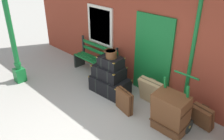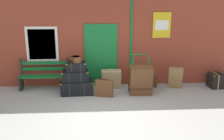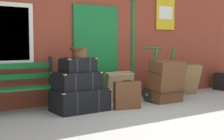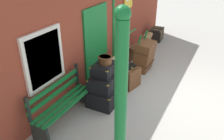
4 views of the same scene
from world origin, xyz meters
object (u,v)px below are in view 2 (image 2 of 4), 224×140
object	(u,v)px
platform_bench	(45,76)
steamer_trunk_base	(77,87)
steamer_trunk_middle	(75,75)
large_brown_trunk	(141,80)
suitcase_caramel	(111,79)
round_hatbox	(77,59)
suitcase_brown	(175,78)
steamer_trunk_top	(76,66)
corner_trunk	(219,80)
suitcase_tan	(104,88)
porters_trolley	(140,84)
suitcase_olive	(150,80)

from	to	relation	value
platform_bench	steamer_trunk_base	xyz separation A→B (m)	(1.10, -0.47, -0.23)
steamer_trunk_middle	large_brown_trunk	xyz separation A→B (m)	(2.03, -0.23, -0.12)
platform_bench	suitcase_caramel	distance (m)	2.20
round_hatbox	suitcase_brown	distance (m)	3.29
platform_bench	round_hatbox	world-z (taller)	round_hatbox
platform_bench	steamer_trunk_top	bearing A→B (deg)	-21.21
platform_bench	steamer_trunk_base	bearing A→B (deg)	-23.08
steamer_trunk_top	round_hatbox	xyz separation A→B (m)	(0.03, -0.02, 0.24)
large_brown_trunk	suitcase_brown	distance (m)	1.31
corner_trunk	steamer_trunk_top	bearing A→B (deg)	-177.03
steamer_trunk_middle	suitcase_caramel	size ratio (longest dim) A/B	1.26
suitcase_tan	suitcase_caramel	world-z (taller)	suitcase_caramel
suitcase_caramel	porters_trolley	bearing A→B (deg)	-23.93
steamer_trunk_top	porters_trolley	world-z (taller)	porters_trolley
large_brown_trunk	suitcase_caramel	size ratio (longest dim) A/B	1.37
porters_trolley	suitcase_tan	xyz separation A→B (m)	(-1.14, -0.32, -0.00)
platform_bench	round_hatbox	xyz separation A→B (m)	(1.11, -0.44, 0.66)
platform_bench	suitcase_tan	world-z (taller)	platform_bench
steamer_trunk_base	suitcase_brown	size ratio (longest dim) A/B	1.34
suitcase_tan	corner_trunk	distance (m)	3.95
platform_bench	steamer_trunk_base	distance (m)	1.22
porters_trolley	steamer_trunk_middle	bearing A→B (deg)	178.46
steamer_trunk_middle	suitcase_tan	world-z (taller)	steamer_trunk_middle
steamer_trunk_base	steamer_trunk_top	world-z (taller)	steamer_trunk_top
suitcase_brown	suitcase_olive	xyz separation A→B (m)	(-0.80, 0.15, -0.10)
round_hatbox	platform_bench	bearing A→B (deg)	158.47
porters_trolley	suitcase_caramel	xyz separation A→B (m)	(-0.88, 0.39, 0.06)
platform_bench	round_hatbox	size ratio (longest dim) A/B	4.76
steamer_trunk_base	platform_bench	bearing A→B (deg)	156.92
steamer_trunk_middle	steamer_trunk_top	xyz separation A→B (m)	(0.04, 0.03, 0.29)
suitcase_tan	platform_bench	bearing A→B (deg)	157.12
steamer_trunk_base	porters_trolley	xyz separation A→B (m)	(1.98, -0.04, 0.06)
steamer_trunk_base	suitcase_brown	bearing A→B (deg)	4.12
porters_trolley	suitcase_olive	size ratio (longest dim) A/B	2.13
suitcase_caramel	suitcase_brown	bearing A→B (deg)	-3.36
suitcase_olive	corner_trunk	xyz separation A→B (m)	(2.32, -0.09, -0.04)
round_hatbox	porters_trolley	distance (m)	2.14
corner_trunk	large_brown_trunk	bearing A→B (deg)	-169.62
corner_trunk	porters_trolley	bearing A→B (deg)	-173.19
suitcase_brown	steamer_trunk_top	bearing A→B (deg)	-176.74
suitcase_caramel	suitcase_olive	size ratio (longest dim) A/B	1.21
steamer_trunk_base	steamer_trunk_top	size ratio (longest dim) A/B	1.63
platform_bench	corner_trunk	size ratio (longest dim) A/B	2.21
suitcase_olive	suitcase_caramel	bearing A→B (deg)	-178.91
round_hatbox	suitcase_olive	size ratio (longest dim) A/B	0.60
porters_trolley	round_hatbox	bearing A→B (deg)	178.09
porters_trolley	corner_trunk	xyz separation A→B (m)	(2.76, 0.33, -0.03)
steamer_trunk_middle	suitcase_caramel	bearing A→B (deg)	16.28
round_hatbox	steamer_trunk_top	bearing A→B (deg)	146.85
round_hatbox	suitcase_tan	bearing A→B (deg)	-24.65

